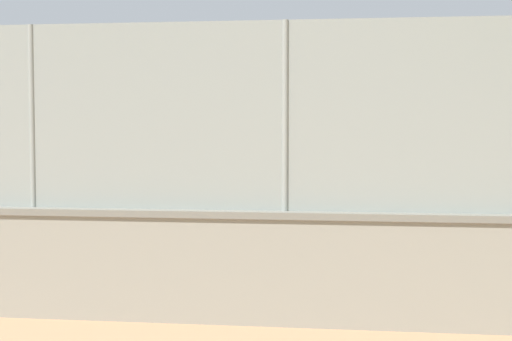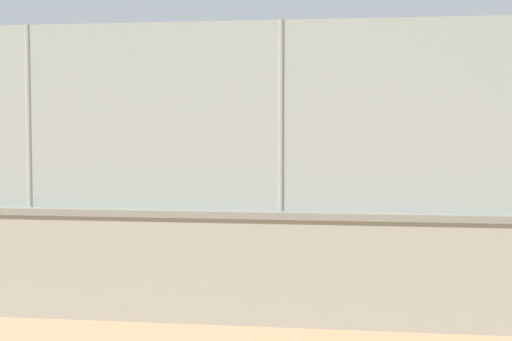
% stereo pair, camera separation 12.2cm
% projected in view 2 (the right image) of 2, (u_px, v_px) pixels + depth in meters
% --- Properties ---
extents(ground_plane, '(260.00, 260.00, 0.00)m').
position_uv_depth(ground_plane, '(231.00, 202.00, 22.91)').
color(ground_plane, tan).
extents(player_foreground_swinging, '(0.84, 0.99, 1.63)m').
position_uv_depth(player_foreground_swinging, '(350.00, 175.00, 20.27)').
color(player_foreground_swinging, black).
rests_on(player_foreground_swinging, ground_plane).
extents(player_crossing_court, '(0.75, 1.24, 1.59)m').
position_uv_depth(player_crossing_court, '(325.00, 184.00, 17.76)').
color(player_crossing_court, black).
rests_on(player_crossing_court, ground_plane).
extents(sports_ball, '(0.23, 0.23, 0.23)m').
position_uv_depth(sports_ball, '(315.00, 155.00, 18.82)').
color(sports_ball, orange).
extents(courtside_bench, '(1.60, 0.38, 0.87)m').
position_uv_depth(courtside_bench, '(395.00, 256.00, 10.65)').
color(courtside_bench, brown).
rests_on(courtside_bench, ground_plane).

